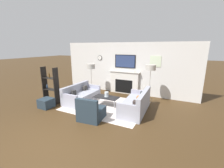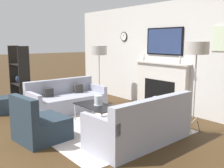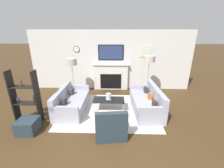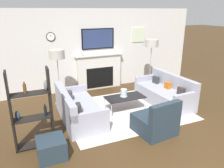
# 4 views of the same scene
# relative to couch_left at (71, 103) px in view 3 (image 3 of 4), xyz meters

# --- Properties ---
(fireplace_wall) EXTENTS (7.33, 0.28, 2.70)m
(fireplace_wall) POSITION_rel_couch_left_xyz_m (1.32, 2.11, 0.95)
(fireplace_wall) COLOR silver
(fireplace_wall) RESTS_ON ground_plane
(area_rug) EXTENTS (3.24, 2.56, 0.01)m
(area_rug) POSITION_rel_couch_left_xyz_m (1.32, -0.00, -0.27)
(area_rug) COLOR beige
(area_rug) RESTS_ON ground_plane
(couch_left) EXTENTS (0.87, 1.86, 0.78)m
(couch_left) POSITION_rel_couch_left_xyz_m (0.00, 0.00, 0.00)
(couch_left) COLOR #9799A8
(couch_left) RESTS_ON ground_plane
(couch_right) EXTENTS (0.93, 1.93, 0.84)m
(couch_right) POSITION_rel_couch_left_xyz_m (2.64, 0.00, 0.02)
(couch_right) COLOR #9799A8
(couch_right) RESTS_ON ground_plane
(armchair) EXTENTS (0.88, 0.89, 0.83)m
(armchair) POSITION_rel_couch_left_xyz_m (1.43, -1.31, -0.01)
(armchair) COLOR #23303A
(armchair) RESTS_ON ground_plane
(coffee_table) EXTENTS (1.07, 0.55, 0.41)m
(coffee_table) POSITION_rel_couch_left_xyz_m (1.32, 0.01, 0.11)
(coffee_table) COLOR black
(coffee_table) RESTS_ON ground_plane
(hurricane_candle) EXTENTS (0.20, 0.20, 0.21)m
(hurricane_candle) POSITION_rel_couch_left_xyz_m (1.31, 0.05, 0.22)
(hurricane_candle) COLOR silver
(hurricane_candle) RESTS_ON coffee_table
(floor_lamp_left) EXTENTS (0.43, 0.43, 1.62)m
(floor_lamp_left) POSITION_rel_couch_left_xyz_m (-0.22, 1.19, 1.19)
(floor_lamp_left) COLOR #9E998E
(floor_lamp_left) RESTS_ON ground_plane
(floor_lamp_right) EXTENTS (0.44, 0.44, 1.74)m
(floor_lamp_right) POSITION_rel_couch_left_xyz_m (2.86, 1.19, 1.32)
(floor_lamp_right) COLOR #9E998E
(floor_lamp_right) RESTS_ON ground_plane
(shelf_unit) EXTENTS (0.77, 0.28, 1.62)m
(shelf_unit) POSITION_rel_couch_left_xyz_m (-1.09, -0.74, 0.51)
(shelf_unit) COLOR black
(shelf_unit) RESTS_ON ground_plane
(ottoman) EXTENTS (0.52, 0.52, 0.38)m
(ottoman) POSITION_rel_couch_left_xyz_m (-0.85, -1.26, -0.08)
(ottoman) COLOR #23303A
(ottoman) RESTS_ON ground_plane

